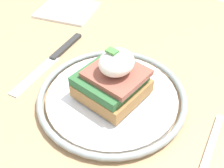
% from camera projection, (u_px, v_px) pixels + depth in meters
% --- Properties ---
extents(dining_table, '(1.00, 0.83, 0.76)m').
position_uv_depth(dining_table, '(132.00, 143.00, 0.53)').
color(dining_table, tan).
rests_on(dining_table, ground_plane).
extents(plate, '(0.23, 0.23, 0.02)m').
position_uv_depth(plate, '(112.00, 97.00, 0.44)').
color(plate, silver).
rests_on(plate, dining_table).
extents(sandwich, '(0.09, 0.09, 0.08)m').
position_uv_depth(sandwich, '(113.00, 79.00, 0.42)').
color(sandwich, '#9E703D').
rests_on(sandwich, plate).
extents(fork, '(0.05, 0.16, 0.00)m').
position_uv_depth(fork, '(205.00, 162.00, 0.36)').
color(fork, silver).
rests_on(fork, dining_table).
extents(knife, '(0.06, 0.20, 0.01)m').
position_uv_depth(knife, '(55.00, 57.00, 0.53)').
color(knife, '#2D2D2D').
rests_on(knife, dining_table).
extents(napkin, '(0.16, 0.15, 0.01)m').
position_uv_depth(napkin, '(67.00, 10.00, 0.66)').
color(napkin, white).
rests_on(napkin, dining_table).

